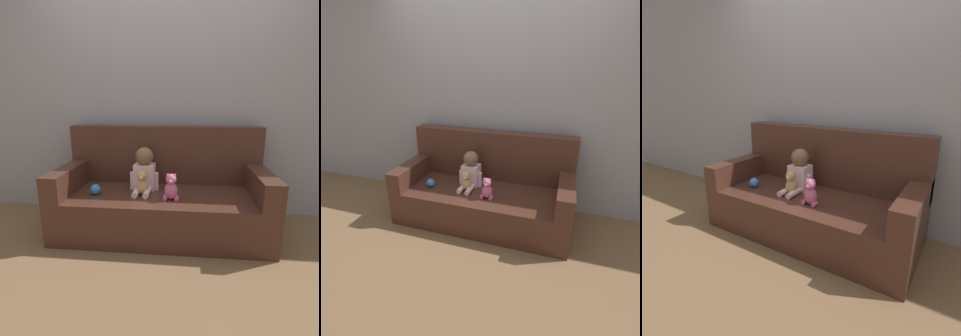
# 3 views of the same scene
# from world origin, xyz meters

# --- Properties ---
(ground_plane) EXTENTS (12.00, 12.00, 0.00)m
(ground_plane) POSITION_xyz_m (0.00, 0.00, 0.00)
(ground_plane) COLOR brown
(wall_back) EXTENTS (8.00, 0.05, 2.60)m
(wall_back) POSITION_xyz_m (0.00, 0.51, 1.30)
(wall_back) COLOR #93939E
(wall_back) RESTS_ON ground_plane
(couch) EXTENTS (1.88, 0.85, 0.95)m
(couch) POSITION_xyz_m (0.00, 0.07, 0.32)
(couch) COLOR #47281E
(couch) RESTS_ON ground_plane
(person_baby) EXTENTS (0.27, 0.35, 0.40)m
(person_baby) POSITION_xyz_m (-0.17, 0.05, 0.56)
(person_baby) COLOR silver
(person_baby) RESTS_ON couch
(teddy_bear_brown) EXTENTS (0.13, 0.10, 0.22)m
(teddy_bear_brown) POSITION_xyz_m (-0.16, -0.09, 0.49)
(teddy_bear_brown) COLOR tan
(teddy_bear_brown) RESTS_ON couch
(plush_toy_side) EXTENTS (0.13, 0.10, 0.23)m
(plush_toy_side) POSITION_xyz_m (0.10, -0.18, 0.49)
(plush_toy_side) COLOR #DB6699
(plush_toy_side) RESTS_ON couch
(toy_ball) EXTENTS (0.09, 0.09, 0.09)m
(toy_ball) POSITION_xyz_m (-0.58, -0.13, 0.43)
(toy_ball) COLOR #337FDB
(toy_ball) RESTS_ON couch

